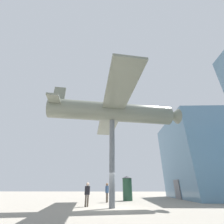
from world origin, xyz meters
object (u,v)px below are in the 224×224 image
at_px(suspended_airplane, 114,112).
at_px(visitor_second, 107,191).
at_px(support_pylon_central, 112,159).
at_px(info_kiosk, 127,188).
at_px(visitor_person, 87,192).

bearing_deg(suspended_airplane, visitor_second, -179.05).
distance_m(support_pylon_central, visitor_second, 5.14).
height_order(visitor_second, info_kiosk, info_kiosk).
relative_size(support_pylon_central, visitor_person, 4.04).
height_order(support_pylon_central, visitor_person, support_pylon_central).
bearing_deg(support_pylon_central, visitor_person, -112.25).
xyz_separation_m(support_pylon_central, visitor_second, (-4.42, -0.63, -2.55)).
bearing_deg(support_pylon_central, info_kiosk, 165.78).
height_order(support_pylon_central, suspended_airplane, suspended_airplane).
bearing_deg(visitor_second, info_kiosk, -25.34).
distance_m(support_pylon_central, suspended_airplane, 4.56).
bearing_deg(info_kiosk, support_pylon_central, -14.22).
relative_size(support_pylon_central, visitor_second, 3.98).
bearing_deg(visitor_second, visitor_person, 178.32).
height_order(support_pylon_central, visitor_second, support_pylon_central).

